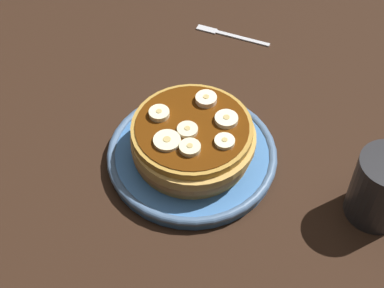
{
  "coord_description": "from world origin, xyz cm",
  "views": [
    {
      "loc": [
        -21.53,
        -46.43,
        63.38
      ],
      "look_at": [
        0.0,
        0.0,
        3.5
      ],
      "focal_mm": 54.49,
      "sensor_mm": 36.0,
      "label": 1
    }
  ],
  "objects_px": {
    "banana_slice_2": "(206,99)",
    "banana_slice_4": "(190,148)",
    "fork": "(228,34)",
    "pancake_stack": "(192,141)",
    "banana_slice_6": "(159,114)",
    "banana_slice_1": "(226,119)",
    "plate": "(192,155)",
    "banana_slice_0": "(187,130)",
    "banana_slice_5": "(167,141)",
    "banana_slice_3": "(225,142)"
  },
  "relations": [
    {
      "from": "banana_slice_2",
      "to": "banana_slice_4",
      "type": "height_order",
      "value": "banana_slice_2"
    },
    {
      "from": "banana_slice_2",
      "to": "fork",
      "type": "relative_size",
      "value": 0.29
    },
    {
      "from": "pancake_stack",
      "to": "banana_slice_6",
      "type": "bearing_deg",
      "value": 128.62
    },
    {
      "from": "banana_slice_1",
      "to": "banana_slice_4",
      "type": "distance_m",
      "value": 0.07
    },
    {
      "from": "plate",
      "to": "banana_slice_2",
      "type": "bearing_deg",
      "value": 42.37
    },
    {
      "from": "banana_slice_2",
      "to": "banana_slice_6",
      "type": "xyz_separation_m",
      "value": [
        -0.07,
        0.0,
        -0.0
      ]
    },
    {
      "from": "banana_slice_0",
      "to": "plate",
      "type": "bearing_deg",
      "value": 32.28
    },
    {
      "from": "banana_slice_1",
      "to": "banana_slice_5",
      "type": "height_order",
      "value": "banana_slice_1"
    },
    {
      "from": "banana_slice_6",
      "to": "banana_slice_0",
      "type": "bearing_deg",
      "value": -61.94
    },
    {
      "from": "plate",
      "to": "banana_slice_4",
      "type": "bearing_deg",
      "value": -118.67
    },
    {
      "from": "pancake_stack",
      "to": "banana_slice_4",
      "type": "relative_size",
      "value": 6.23
    },
    {
      "from": "banana_slice_5",
      "to": "banana_slice_6",
      "type": "relative_size",
      "value": 1.29
    },
    {
      "from": "pancake_stack",
      "to": "banana_slice_3",
      "type": "distance_m",
      "value": 0.06
    },
    {
      "from": "banana_slice_1",
      "to": "pancake_stack",
      "type": "bearing_deg",
      "value": 169.84
    },
    {
      "from": "banana_slice_6",
      "to": "banana_slice_4",
      "type": "bearing_deg",
      "value": -80.24
    },
    {
      "from": "banana_slice_4",
      "to": "banana_slice_1",
      "type": "bearing_deg",
      "value": 20.97
    },
    {
      "from": "plate",
      "to": "fork",
      "type": "bearing_deg",
      "value": 52.43
    },
    {
      "from": "plate",
      "to": "banana_slice_1",
      "type": "height_order",
      "value": "banana_slice_1"
    },
    {
      "from": "banana_slice_6",
      "to": "banana_slice_5",
      "type": "bearing_deg",
      "value": -100.82
    },
    {
      "from": "banana_slice_2",
      "to": "banana_slice_6",
      "type": "height_order",
      "value": "same"
    },
    {
      "from": "banana_slice_2",
      "to": "banana_slice_6",
      "type": "bearing_deg",
      "value": 177.97
    },
    {
      "from": "banana_slice_6",
      "to": "fork",
      "type": "bearing_deg",
      "value": 42.68
    },
    {
      "from": "banana_slice_2",
      "to": "fork",
      "type": "height_order",
      "value": "banana_slice_2"
    },
    {
      "from": "banana_slice_0",
      "to": "banana_slice_6",
      "type": "distance_m",
      "value": 0.05
    },
    {
      "from": "banana_slice_4",
      "to": "plate",
      "type": "bearing_deg",
      "value": 61.33
    },
    {
      "from": "banana_slice_3",
      "to": "fork",
      "type": "bearing_deg",
      "value": 61.3
    },
    {
      "from": "pancake_stack",
      "to": "fork",
      "type": "height_order",
      "value": "pancake_stack"
    },
    {
      "from": "pancake_stack",
      "to": "banana_slice_3",
      "type": "xyz_separation_m",
      "value": [
        0.03,
        -0.04,
        0.03
      ]
    },
    {
      "from": "plate",
      "to": "banana_slice_0",
      "type": "bearing_deg",
      "value": -147.72
    },
    {
      "from": "banana_slice_3",
      "to": "banana_slice_2",
      "type": "bearing_deg",
      "value": 81.83
    },
    {
      "from": "banana_slice_1",
      "to": "plate",
      "type": "bearing_deg",
      "value": 166.61
    },
    {
      "from": "banana_slice_1",
      "to": "banana_slice_6",
      "type": "distance_m",
      "value": 0.09
    },
    {
      "from": "plate",
      "to": "banana_slice_6",
      "type": "height_order",
      "value": "banana_slice_6"
    },
    {
      "from": "pancake_stack",
      "to": "banana_slice_6",
      "type": "distance_m",
      "value": 0.06
    },
    {
      "from": "plate",
      "to": "banana_slice_3",
      "type": "bearing_deg",
      "value": -59.75
    },
    {
      "from": "pancake_stack",
      "to": "banana_slice_4",
      "type": "height_order",
      "value": "banana_slice_4"
    },
    {
      "from": "banana_slice_3",
      "to": "banana_slice_6",
      "type": "bearing_deg",
      "value": 125.64
    },
    {
      "from": "plate",
      "to": "banana_slice_3",
      "type": "relative_size",
      "value": 8.95
    },
    {
      "from": "banana_slice_1",
      "to": "banana_slice_2",
      "type": "height_order",
      "value": "banana_slice_2"
    },
    {
      "from": "banana_slice_2",
      "to": "banana_slice_3",
      "type": "bearing_deg",
      "value": -98.17
    },
    {
      "from": "banana_slice_5",
      "to": "banana_slice_3",
      "type": "bearing_deg",
      "value": -25.81
    },
    {
      "from": "banana_slice_3",
      "to": "banana_slice_5",
      "type": "xyz_separation_m",
      "value": [
        -0.07,
        0.03,
        -0.0
      ]
    },
    {
      "from": "banana_slice_2",
      "to": "banana_slice_3",
      "type": "height_order",
      "value": "banana_slice_2"
    },
    {
      "from": "banana_slice_1",
      "to": "banana_slice_4",
      "type": "xyz_separation_m",
      "value": [
        -0.06,
        -0.02,
        0.0
      ]
    },
    {
      "from": "banana_slice_3",
      "to": "banana_slice_6",
      "type": "xyz_separation_m",
      "value": [
        -0.06,
        0.08,
        0.0
      ]
    },
    {
      "from": "plate",
      "to": "banana_slice_6",
      "type": "distance_m",
      "value": 0.08
    },
    {
      "from": "plate",
      "to": "banana_slice_1",
      "type": "bearing_deg",
      "value": -13.39
    },
    {
      "from": "banana_slice_2",
      "to": "banana_slice_3",
      "type": "relative_size",
      "value": 1.11
    },
    {
      "from": "plate",
      "to": "banana_slice_5",
      "type": "xyz_separation_m",
      "value": [
        -0.04,
        -0.01,
        0.06
      ]
    },
    {
      "from": "banana_slice_2",
      "to": "banana_slice_5",
      "type": "height_order",
      "value": "banana_slice_2"
    }
  ]
}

